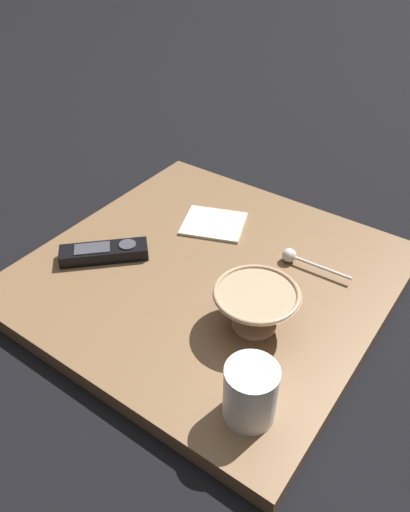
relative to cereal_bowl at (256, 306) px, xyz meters
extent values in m
plane|color=black|center=(-0.07, -0.14, -0.07)|extent=(6.00, 6.00, 0.00)
cube|color=brown|center=(-0.07, -0.14, -0.06)|extent=(0.62, 0.63, 0.03)
cylinder|color=tan|center=(0.00, 0.00, -0.04)|extent=(0.08, 0.08, 0.01)
cone|color=tan|center=(0.00, 0.00, 0.00)|extent=(0.14, 0.14, 0.06)
torus|color=tan|center=(0.00, 0.00, 0.03)|extent=(0.14, 0.14, 0.01)
cylinder|color=white|center=(0.15, 0.08, 0.00)|extent=(0.07, 0.07, 0.09)
cylinder|color=silver|center=(-0.18, 0.03, -0.03)|extent=(0.01, 0.12, 0.01)
sphere|color=silver|center=(-0.18, -0.03, -0.03)|extent=(0.03, 0.03, 0.03)
cube|color=black|center=(0.02, -0.33, -0.03)|extent=(0.15, 0.15, 0.02)
cylinder|color=#3A3A42|center=(-0.02, -0.30, -0.02)|extent=(0.03, 0.03, 0.00)
cube|color=#3A3A42|center=(0.03, -0.34, -0.02)|extent=(0.07, 0.07, 0.00)
cube|color=beige|center=(-0.20, -0.22, -0.04)|extent=(0.15, 0.16, 0.01)
camera|label=1|loc=(0.52, 0.27, 0.56)|focal=34.99mm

